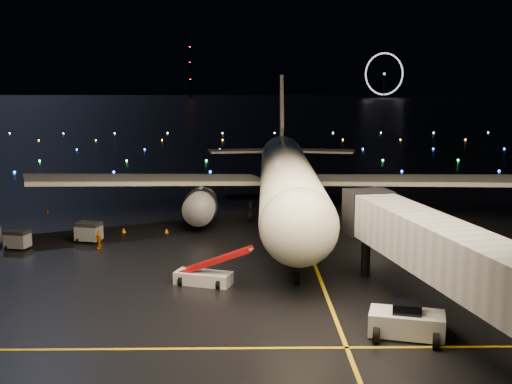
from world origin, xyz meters
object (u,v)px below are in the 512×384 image
at_px(crew_c, 99,240).
at_px(baggage_cart_0, 89,232).
at_px(belt_loader, 203,265).
at_px(pushback_tug, 407,319).
at_px(baggage_cart_1, 17,240).
at_px(airliner, 287,146).

bearing_deg(crew_c, baggage_cart_0, 170.65).
distance_m(belt_loader, baggage_cart_0, 17.07).
relative_size(pushback_tug, baggage_cart_1, 2.14).
bearing_deg(belt_loader, baggage_cart_1, 166.71).
xyz_separation_m(airliner, crew_c, (-17.29, -13.19, -6.96)).
height_order(pushback_tug, belt_loader, belt_loader).
bearing_deg(belt_loader, pushback_tug, -20.86).
bearing_deg(pushback_tug, belt_loader, 156.45).
relative_size(airliner, pushback_tug, 13.04).
height_order(airliner, baggage_cart_0, airliner).
height_order(airliner, pushback_tug, airliner).
xyz_separation_m(airliner, baggage_cart_0, (-18.73, -10.76, -6.84)).
bearing_deg(belt_loader, baggage_cart_0, 149.54).
xyz_separation_m(airliner, belt_loader, (-7.45, -23.55, -6.32)).
bearing_deg(crew_c, pushback_tug, 7.48).
xyz_separation_m(belt_loader, crew_c, (-9.85, 10.36, -0.64)).
height_order(belt_loader, crew_c, belt_loader).
height_order(airliner, baggage_cart_1, airliner).
relative_size(belt_loader, crew_c, 3.72).
relative_size(pushback_tug, belt_loader, 0.71).
bearing_deg(baggage_cart_0, pushback_tug, -30.18).
xyz_separation_m(belt_loader, baggage_cart_1, (-16.91, 10.32, -0.61)).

